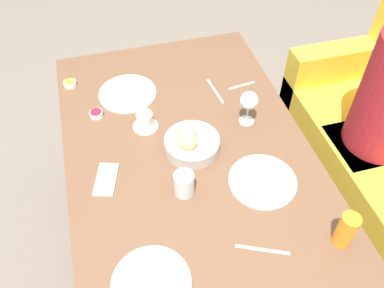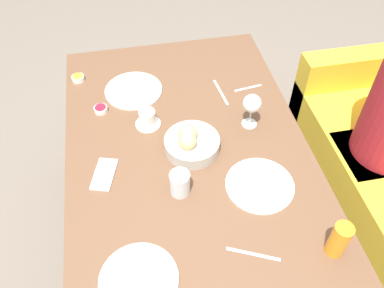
% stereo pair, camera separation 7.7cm
% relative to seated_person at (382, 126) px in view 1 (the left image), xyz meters
% --- Properties ---
extents(ground_plane, '(10.00, 10.00, 0.00)m').
position_rel_seated_person_xyz_m(ground_plane, '(0.12, -1.02, -0.54)').
color(ground_plane, '#6B6056').
extents(dining_table, '(1.57, 0.96, 0.76)m').
position_rel_seated_person_xyz_m(dining_table, '(0.12, -1.02, 0.13)').
color(dining_table, brown).
rests_on(dining_table, ground_plane).
extents(seated_person, '(0.35, 0.45, 1.26)m').
position_rel_seated_person_xyz_m(seated_person, '(0.00, 0.00, 0.00)').
color(seated_person, '#23232D').
rests_on(seated_person, ground_plane).
extents(bread_basket, '(0.22, 0.22, 0.12)m').
position_rel_seated_person_xyz_m(bread_basket, '(0.08, -1.01, 0.26)').
color(bread_basket, '#B2ADA3').
rests_on(bread_basket, dining_table).
extents(plate_near_left, '(0.26, 0.26, 0.01)m').
position_rel_seated_person_xyz_m(plate_near_left, '(-0.31, -1.19, 0.23)').
color(plate_near_left, white).
rests_on(plate_near_left, dining_table).
extents(plate_near_right, '(0.25, 0.25, 0.01)m').
position_rel_seated_person_xyz_m(plate_near_right, '(0.58, -1.27, 0.23)').
color(plate_near_right, white).
rests_on(plate_near_right, dining_table).
extents(plate_far_center, '(0.25, 0.25, 0.01)m').
position_rel_seated_person_xyz_m(plate_far_center, '(0.31, -0.79, 0.23)').
color(plate_far_center, white).
rests_on(plate_far_center, dining_table).
extents(juice_glass, '(0.06, 0.06, 0.14)m').
position_rel_seated_person_xyz_m(juice_glass, '(0.60, -0.64, 0.29)').
color(juice_glass, orange).
rests_on(juice_glass, dining_table).
extents(water_tumbler, '(0.07, 0.07, 0.10)m').
position_rel_seated_person_xyz_m(water_tumbler, '(0.28, -1.08, 0.27)').
color(water_tumbler, silver).
rests_on(water_tumbler, dining_table).
extents(wine_glass, '(0.08, 0.08, 0.16)m').
position_rel_seated_person_xyz_m(wine_glass, '(-0.01, -0.74, 0.34)').
color(wine_glass, silver).
rests_on(wine_glass, dining_table).
extents(coffee_cup, '(0.11, 0.11, 0.07)m').
position_rel_seated_person_xyz_m(coffee_cup, '(-0.09, -1.16, 0.26)').
color(coffee_cup, white).
rests_on(coffee_cup, dining_table).
extents(jam_bowl_berry, '(0.06, 0.06, 0.03)m').
position_rel_seated_person_xyz_m(jam_bowl_berry, '(-0.21, -1.35, 0.24)').
color(jam_bowl_berry, white).
rests_on(jam_bowl_berry, dining_table).
extents(jam_bowl_honey, '(0.06, 0.06, 0.03)m').
position_rel_seated_person_xyz_m(jam_bowl_honey, '(-0.44, -1.44, 0.24)').
color(jam_bowl_honey, white).
rests_on(jam_bowl_honey, dining_table).
extents(fork_silver, '(0.08, 0.17, 0.00)m').
position_rel_seated_person_xyz_m(fork_silver, '(0.57, -0.90, 0.22)').
color(fork_silver, '#B7B7BC').
rests_on(fork_silver, dining_table).
extents(knife_silver, '(0.18, 0.03, 0.00)m').
position_rel_seated_person_xyz_m(knife_silver, '(-0.23, -0.81, 0.22)').
color(knife_silver, '#B7B7BC').
rests_on(knife_silver, dining_table).
extents(spoon_coffee, '(0.03, 0.13, 0.00)m').
position_rel_seated_person_xyz_m(spoon_coffee, '(-0.23, -0.68, 0.22)').
color(spoon_coffee, '#B7B7BC').
rests_on(spoon_coffee, dining_table).
extents(cell_phone, '(0.17, 0.11, 0.01)m').
position_rel_seated_person_xyz_m(cell_phone, '(0.15, -1.35, 0.23)').
color(cell_phone, silver).
rests_on(cell_phone, dining_table).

